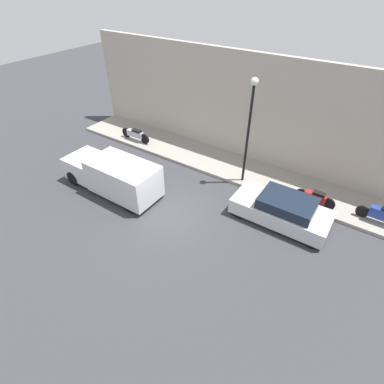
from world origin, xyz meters
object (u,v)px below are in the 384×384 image
parked_car (282,210)px  streetlamp (250,118)px  delivery_van (112,175)px  motorcycle_blue (384,215)px  motorcycle_red (315,198)px  scooter_silver (135,134)px

parked_car → streetlamp: streetlamp is taller
delivery_van → motorcycle_blue: (4.44, -11.23, -0.30)m
parked_car → motorcycle_blue: bearing=-60.6°
delivery_van → motorcycle_red: delivery_van is taller
delivery_van → motorcycle_blue: 12.08m
motorcycle_blue → scooter_silver: bearing=90.8°
parked_car → delivery_van: bearing=107.4°
delivery_van → scooter_silver: 4.91m
motorcycle_red → motorcycle_blue: bearing=-81.8°
parked_car → scooter_silver: bearing=79.4°
motorcycle_blue → streetlamp: bearing=93.4°
scooter_silver → motorcycle_red: size_ratio=1.19×
parked_car → motorcycle_blue: 4.18m
scooter_silver → motorcycle_blue: 13.67m
motorcycle_red → streetlamp: size_ratio=0.35×
scooter_silver → streetlamp: bearing=-91.5°
scooter_silver → streetlamp: size_ratio=0.42×
parked_car → motorcycle_red: bearing=-29.1°
delivery_van → motorcycle_red: size_ratio=2.86×
parked_car → delivery_van: delivery_van is taller
scooter_silver → motorcycle_red: bearing=-91.1°
parked_car → scooter_silver: (1.87, 10.02, -0.05)m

